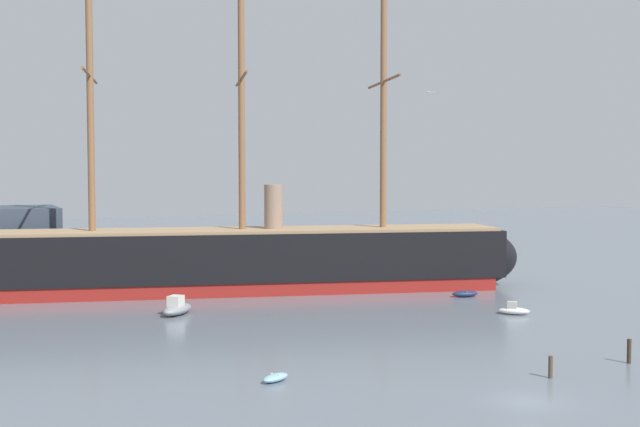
# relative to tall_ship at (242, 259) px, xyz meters

# --- Properties ---
(ground_plane) EXTENTS (400.00, 400.00, 0.00)m
(ground_plane) POSITION_rel_tall_ship_xyz_m (1.14, -48.58, -3.78)
(ground_plane) COLOR slate
(tall_ship) EXTENTS (70.89, 24.43, 34.73)m
(tall_ship) POSITION_rel_tall_ship_xyz_m (0.00, 0.00, 0.00)
(tall_ship) COLOR maroon
(tall_ship) RESTS_ON ground
(dinghy_foreground_left) EXTENTS (2.41, 1.86, 0.52)m
(dinghy_foreground_left) POSITION_rel_tall_ship_xyz_m (-10.92, -37.95, -3.52)
(dinghy_foreground_left) COLOR #7FB2D6
(dinghy_foreground_left) RESTS_ON ground
(motorboat_mid_right) EXTENTS (3.00, 2.88, 1.23)m
(motorboat_mid_right) POSITION_rel_tall_ship_xyz_m (18.91, -24.71, -3.35)
(motorboat_mid_right) COLOR silver
(motorboat_mid_right) RESTS_ON ground
(motorboat_alongside_bow) EXTENTS (4.43, 4.56, 1.89)m
(motorboat_alongside_bow) POSITION_rel_tall_ship_xyz_m (-10.56, -11.36, -3.12)
(motorboat_alongside_bow) COLOR gray
(motorboat_alongside_bow) RESTS_ON ground
(dinghy_alongside_stern) EXTENTS (3.14, 1.86, 0.69)m
(dinghy_alongside_stern) POSITION_rel_tall_ship_xyz_m (20.87, -13.84, -3.43)
(dinghy_alongside_stern) COLOR #1E284C
(dinghy_alongside_stern) RESTS_ON ground
(dinghy_far_right) EXTENTS (2.60, 1.17, 0.61)m
(dinghy_far_right) POSITION_rel_tall_ship_xyz_m (30.38, 1.91, -3.48)
(dinghy_far_right) COLOR #B22D28
(dinghy_far_right) RESTS_ON ground
(motorboat_distant_centre) EXTENTS (2.54, 4.42, 1.75)m
(motorboat_distant_centre) POSITION_rel_tall_ship_xyz_m (4.16, 16.96, -3.17)
(motorboat_distant_centre) COLOR #7FB2D6
(motorboat_distant_centre) RESTS_ON ground
(mooring_piling_nearest) EXTENTS (0.30, 0.30, 1.76)m
(mooring_piling_nearest) POSITION_rel_tall_ship_xyz_m (14.01, -43.93, -2.90)
(mooring_piling_nearest) COLOR #382B1E
(mooring_piling_nearest) RESTS_ON ground
(mooring_piling_left_pair) EXTENTS (0.30, 0.30, 1.49)m
(mooring_piling_left_pair) POSITION_rel_tall_ship_xyz_m (6.10, -44.81, -3.04)
(mooring_piling_left_pair) COLOR #4C3D2D
(mooring_piling_left_pair) RESTS_ON ground
(seagull_in_flight) EXTENTS (1.11, 0.41, 0.13)m
(seagull_in_flight) POSITION_rel_tall_ship_xyz_m (3.53, -33.59, 16.08)
(seagull_in_flight) COLOR silver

